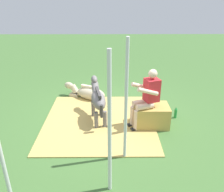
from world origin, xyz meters
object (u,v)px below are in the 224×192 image
object	(u,v)px
tent_pole_left	(126,104)
tent_pole_mid	(110,128)
hay_bale	(152,116)
person_seated	(147,96)
pony_standing	(98,99)
pony_lying	(88,93)
soda_bottle	(176,113)

from	to	relation	value
tent_pole_left	tent_pole_mid	xyz separation A→B (m)	(0.28, 0.80, 0.00)
hay_bale	person_seated	xyz separation A→B (m)	(0.16, 0.04, 0.52)
hay_bale	tent_pole_mid	bearing A→B (deg)	63.29
person_seated	tent_pole_left	world-z (taller)	tent_pole_left
hay_bale	tent_pole_left	xyz separation A→B (m)	(0.70, 1.16, 0.89)
pony_standing	tent_pole_left	distance (m)	1.62
tent_pole_left	tent_pole_mid	distance (m)	0.85
hay_bale	pony_lying	world-z (taller)	hay_bale
tent_pole_mid	pony_lying	bearing A→B (deg)	-79.25
soda_bottle	tent_pole_left	xyz separation A→B (m)	(1.36, 1.50, 1.01)
hay_bale	tent_pole_mid	world-z (taller)	tent_pole_mid
pony_lying	soda_bottle	size ratio (longest dim) A/B	4.47
soda_bottle	tent_pole_mid	size ratio (longest dim) A/B	0.13
person_seated	tent_pole_mid	bearing A→B (deg)	66.76
pony_lying	tent_pole_left	world-z (taller)	tent_pole_left
pony_lying	tent_pole_left	bearing A→B (deg)	109.49
hay_bale	pony_standing	bearing A→B (deg)	-11.25
pony_standing	soda_bottle	world-z (taller)	pony_standing
pony_lying	soda_bottle	bearing A→B (deg)	153.42
person_seated	pony_standing	distance (m)	1.17
hay_bale	tent_pole_left	size ratio (longest dim) A/B	0.33
tent_pole_mid	person_seated	bearing A→B (deg)	-113.24
pony_standing	soda_bottle	bearing A→B (deg)	-177.34
hay_bale	pony_standing	xyz separation A→B (m)	(1.27, -0.25, 0.32)
person_seated	pony_standing	xyz separation A→B (m)	(1.11, -0.29, -0.20)
person_seated	pony_lying	size ratio (longest dim) A/B	1.05
pony_standing	pony_lying	bearing A→B (deg)	-73.57
tent_pole_mid	soda_bottle	bearing A→B (deg)	-125.61
soda_bottle	tent_pole_mid	world-z (taller)	tent_pole_mid
person_seated	soda_bottle	distance (m)	1.11
hay_bale	pony_standing	world-z (taller)	pony_standing
soda_bottle	tent_pole_left	bearing A→B (deg)	47.77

